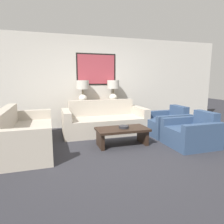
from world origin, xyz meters
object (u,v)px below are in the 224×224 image
coffee_table (122,133)px  armchair_near_camera (192,134)px  table_lamp_right (113,89)px  armchair_near_back_wall (167,124)px  couch_by_back_wall (105,122)px  couch_by_side (25,135)px  decorative_bowl (124,127)px  console_table (99,115)px  table_lamp_left (83,89)px

coffee_table → armchair_near_camera: size_ratio=1.17×
table_lamp_right → armchair_near_back_wall: (1.05, -1.28, -0.88)m
couch_by_back_wall → couch_by_side: bearing=-159.0°
couch_by_side → armchair_near_back_wall: size_ratio=2.29×
coffee_table → decorative_bowl: 0.13m
console_table → couch_by_back_wall: bearing=-90.0°
coffee_table → decorative_bowl: bearing=-8.6°
table_lamp_left → decorative_bowl: size_ratio=3.05×
couch_by_back_wall → armchair_near_back_wall: (1.50, -0.61, -0.03)m
console_table → decorative_bowl: size_ratio=6.51×
couch_by_back_wall → table_lamp_left: bearing=124.1°
decorative_bowl → couch_by_side: bearing=169.3°
console_table → table_lamp_right: table_lamp_right is taller
couch_by_back_wall → armchair_near_camera: couch_by_back_wall is taller
coffee_table → decorative_bowl: size_ratio=5.19×
console_table → couch_by_back_wall: couch_by_back_wall is taller
decorative_bowl → armchair_near_camera: bearing=-19.0°
table_lamp_left → decorative_bowl: (0.58, -1.76, -0.74)m
table_lamp_right → couch_by_back_wall: 1.17m
coffee_table → armchair_near_back_wall: (1.41, 0.48, -0.02)m
coffee_table → table_lamp_right: bearing=78.6°
table_lamp_right → decorative_bowl: size_ratio=3.05×
armchair_near_back_wall → armchair_near_camera: size_ratio=1.00×
table_lamp_right → decorative_bowl: bearing=-100.4°
couch_by_back_wall → coffee_table: (0.10, -1.09, -0.01)m
table_lamp_right → table_lamp_left: bearing=180.0°
coffee_table → armchair_near_back_wall: 1.48m
armchair_near_camera → coffee_table: bearing=161.2°
couch_by_side → coffee_table: couch_by_side is taller
decorative_bowl → armchair_near_back_wall: armchair_near_back_wall is taller
couch_by_back_wall → coffee_table: couch_by_back_wall is taller
couch_by_side → table_lamp_left: bearing=44.3°
couch_by_back_wall → armchair_near_camera: bearing=-46.3°
table_lamp_left → armchair_near_camera: 3.10m
table_lamp_left → couch_by_back_wall: size_ratio=0.30×
table_lamp_left → couch_by_back_wall: (0.45, -0.67, -0.85)m
coffee_table → decorative_bowl: (0.03, -0.00, 0.13)m
decorative_bowl → armchair_near_back_wall: size_ratio=0.23×
coffee_table → couch_by_side: bearing=169.3°
couch_by_back_wall → coffee_table: size_ratio=1.95×
coffee_table → armchair_near_back_wall: bearing=18.8°
armchair_near_back_wall → decorative_bowl: bearing=-160.6°
armchair_near_back_wall → table_lamp_left: bearing=146.8°
table_lamp_right → couch_by_side: table_lamp_right is taller
decorative_bowl → couch_by_back_wall: bearing=96.8°
console_table → decorative_bowl: (0.13, -1.76, 0.04)m
console_table → couch_by_side: couch_by_side is taller
console_table → couch_by_back_wall: size_ratio=0.64×
table_lamp_left → table_lamp_right: (0.90, 0.00, 0.00)m
armchair_near_back_wall → console_table: bearing=139.6°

